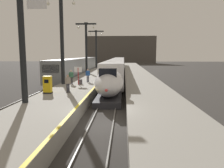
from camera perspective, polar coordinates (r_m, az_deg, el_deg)
ground_plane at (r=14.73m, az=-2.70°, el=-10.57°), size 260.00×260.00×0.00m
platform_left at (r=39.27m, az=-4.96°, el=1.70°), size 4.80×110.00×1.05m
platform_right at (r=38.97m, az=6.92°, el=1.62°), size 4.80×110.00×1.05m
platform_left_safety_stripe at (r=38.96m, az=-1.64°, el=2.46°), size 0.20×107.80×0.01m
rail_main_left at (r=41.72m, az=0.07°, el=1.44°), size 0.08×110.00×0.12m
rail_main_right at (r=41.67m, az=2.13°, el=1.42°), size 0.08×110.00×0.12m
rail_secondary_left at (r=42.92m, az=-10.80°, el=1.47°), size 0.08×110.00×0.12m
rail_secondary_right at (r=42.58m, az=-8.84°, el=1.47°), size 0.08×110.00×0.12m
highspeed_train_main at (r=45.86m, az=1.30°, el=4.37°), size 2.92×57.31×3.60m
regional_train_adjacent at (r=47.25m, az=-8.58°, el=4.60°), size 2.85×36.60×3.80m
station_column_near at (r=17.38m, az=-22.31°, el=13.23°), size 4.00×0.68×8.79m
station_column_mid at (r=27.18m, az=-12.91°, el=12.94°), size 4.00×0.68×10.34m
station_column_far at (r=43.61m, az=-6.71°, el=10.53°), size 4.00×0.68×9.61m
station_column_distant at (r=58.81m, az=-4.14°, el=9.90°), size 4.00×0.68×9.78m
passenger_near_edge at (r=26.76m, az=-10.54°, el=2.05°), size 0.52×0.36×1.69m
passenger_mid_platform at (r=28.58m, az=-6.30°, el=2.49°), size 0.54×0.33×1.69m
passenger_far_waiting at (r=20.89m, az=-11.38°, el=0.47°), size 0.47×0.41×1.69m
rolling_suitcase at (r=26.70m, az=-8.17°, el=0.61°), size 0.40×0.22×0.98m
ticket_machine_yellow at (r=21.00m, az=-16.37°, el=-0.35°), size 0.76×0.62×1.60m
departure_info_board at (r=26.24m, az=-8.77°, el=3.11°), size 0.90×0.10×2.12m
terminus_back_wall at (r=115.95m, az=2.41°, el=8.88°), size 36.00×2.00×14.00m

